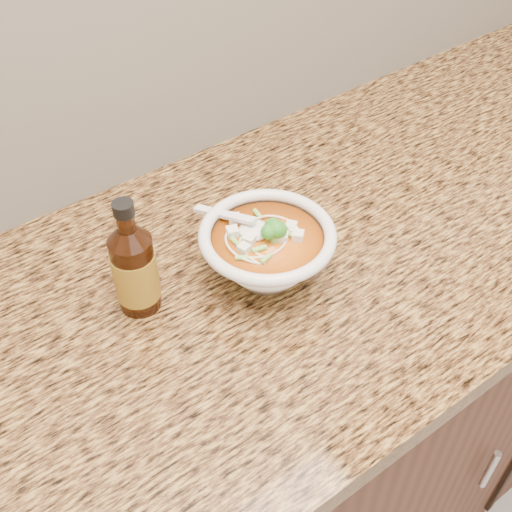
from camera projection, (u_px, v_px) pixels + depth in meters
cabinet at (243, 438)px, 1.29m from camera, size 4.00×0.65×0.86m
counter_slab at (239, 286)px, 0.97m from camera, size 4.00×0.68×0.04m
soup_bowl at (267, 252)px, 0.93m from camera, size 0.20×0.22×0.11m
hot_sauce_bottle at (135, 269)px, 0.87m from camera, size 0.07×0.07×0.19m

